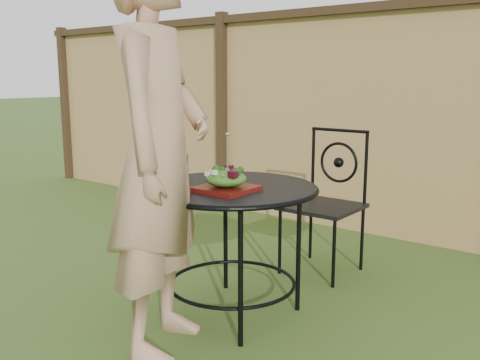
% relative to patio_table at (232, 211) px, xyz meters
% --- Properties ---
extents(ground, '(60.00, 60.00, 0.00)m').
position_rel_patio_table_xyz_m(ground, '(-0.33, -0.27, -0.59)').
color(ground, '#284A17').
rests_on(ground, ground).
extents(fence, '(8.00, 0.12, 1.90)m').
position_rel_patio_table_xyz_m(fence, '(-0.33, 1.93, 0.36)').
color(fence, tan).
rests_on(fence, ground).
extents(patio_table, '(0.92, 0.92, 0.72)m').
position_rel_patio_table_xyz_m(patio_table, '(0.00, 0.00, 0.00)').
color(patio_table, black).
rests_on(patio_table, ground).
extents(patio_chair, '(0.46, 0.46, 0.95)m').
position_rel_patio_table_xyz_m(patio_chair, '(0.06, 0.93, -0.08)').
color(patio_chair, black).
rests_on(patio_chair, ground).
extents(diner, '(0.71, 0.82, 1.90)m').
position_rel_patio_table_xyz_m(diner, '(-0.04, -0.48, 0.36)').
color(diner, tan).
rests_on(diner, ground).
extents(salad_plate, '(0.27, 0.27, 0.02)m').
position_rel_patio_table_xyz_m(salad_plate, '(0.06, -0.12, 0.15)').
color(salad_plate, '#4A0B0A').
rests_on(salad_plate, patio_table).
extents(salad, '(0.21, 0.21, 0.08)m').
position_rel_patio_table_xyz_m(salad, '(0.06, -0.12, 0.20)').
color(salad, '#235614').
rests_on(salad, salad_plate).
extents(fork, '(0.01, 0.01, 0.18)m').
position_rel_patio_table_xyz_m(fork, '(0.07, -0.12, 0.33)').
color(fork, silver).
rests_on(fork, salad).
extents(drinking_glass, '(0.08, 0.08, 0.14)m').
position_rel_patio_table_xyz_m(drinking_glass, '(-0.36, -0.01, 0.21)').
color(drinking_glass, '#0DA08B').
rests_on(drinking_glass, patio_table).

